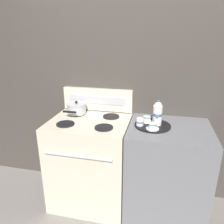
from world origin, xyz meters
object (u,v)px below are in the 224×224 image
at_px(teacup_left, 147,119).
at_px(teacup_right, 153,126).
at_px(teapot, 158,113).
at_px(stove, 91,162).
at_px(saucepan, 76,108).
at_px(serving_tray, 152,126).
at_px(creamer_jug, 140,122).

distance_m(teacup_left, teacup_right, 0.17).
height_order(teapot, teacup_left, teapot).
distance_m(stove, teacup_right, 0.78).
xyz_separation_m(saucepan, teacup_left, (0.72, -0.07, -0.03)).
bearing_deg(serving_tray, teapot, 24.89).
height_order(stove, creamer_jug, creamer_jug).
bearing_deg(saucepan, creamer_jug, -14.83).
xyz_separation_m(teacup_left, teacup_right, (0.06, -0.16, 0.00)).
height_order(saucepan, serving_tray, saucepan).
bearing_deg(teacup_right, saucepan, 163.31).
xyz_separation_m(saucepan, teapot, (0.81, -0.13, 0.06)).
bearing_deg(stove, teacup_right, -9.08).
relative_size(serving_tray, teacup_left, 2.91).
xyz_separation_m(serving_tray, teacup_right, (0.00, -0.09, 0.03)).
bearing_deg(creamer_jug, teacup_left, 62.66).
height_order(serving_tray, teacup_left, teacup_left).
bearing_deg(serving_tray, stove, 179.59).
relative_size(serving_tray, teacup_right, 2.91).
height_order(teapot, teacup_right, teapot).
bearing_deg(stove, saucepan, 142.68).
distance_m(saucepan, teacup_right, 0.81).
bearing_deg(creamer_jug, teapot, 19.07).
height_order(teapot, creamer_jug, teapot).
xyz_separation_m(teapot, teacup_left, (-0.09, 0.05, -0.08)).
distance_m(saucepan, teacup_left, 0.72).
bearing_deg(teacup_left, stove, -173.28).
bearing_deg(teapot, teacup_right, -106.37).
height_order(teacup_left, teacup_right, same).
bearing_deg(saucepan, stove, -37.32).
xyz_separation_m(teapot, teacup_right, (-0.03, -0.11, -0.08)).
bearing_deg(creamer_jug, teacup_right, -26.72).
distance_m(serving_tray, teacup_right, 0.10).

